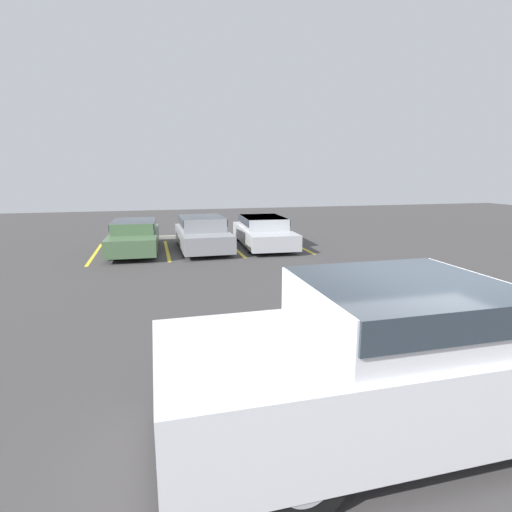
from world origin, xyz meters
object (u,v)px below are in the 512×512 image
(parked_sedan_c, at_px, (263,230))
(parked_sedan_b, at_px, (202,232))
(pickup_truck, at_px, (421,353))
(wheel_stop_curb, at_px, (169,237))
(parked_sedan_a, at_px, (135,235))

(parked_sedan_c, bearing_deg, parked_sedan_b, -82.42)
(pickup_truck, distance_m, parked_sedan_c, 12.18)
(parked_sedan_b, distance_m, wheel_stop_curb, 3.30)
(pickup_truck, bearing_deg, parked_sedan_b, 95.14)
(parked_sedan_b, xyz_separation_m, parked_sedan_c, (2.55, 0.20, -0.04))
(parked_sedan_a, bearing_deg, wheel_stop_curb, 156.02)
(parked_sedan_c, height_order, wheel_stop_curb, parked_sedan_c)
(pickup_truck, relative_size, parked_sedan_a, 1.30)
(parked_sedan_a, xyz_separation_m, wheel_stop_curb, (1.37, 2.79, -0.57))
(parked_sedan_a, bearing_deg, pickup_truck, 19.00)
(parked_sedan_b, height_order, wheel_stop_curb, parked_sedan_b)
(parked_sedan_a, xyz_separation_m, parked_sedan_c, (5.11, -0.02, 0.00))
(parked_sedan_a, height_order, parked_sedan_c, parked_sedan_c)
(pickup_truck, xyz_separation_m, parked_sedan_a, (-3.65, 12.11, -0.26))
(pickup_truck, distance_m, parked_sedan_b, 11.94)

